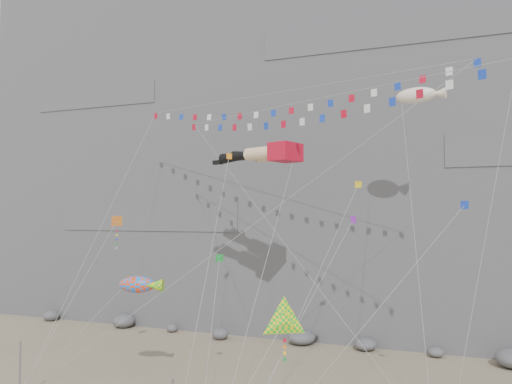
% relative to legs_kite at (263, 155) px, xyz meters
% --- Properties ---
extents(cliff, '(80.00, 28.00, 50.00)m').
position_rel_legs_kite_xyz_m(cliff, '(0.76, 23.61, 7.84)').
color(cliff, slate).
rests_on(cliff, ground).
extents(talus_boulders, '(60.00, 3.00, 1.20)m').
position_rel_legs_kite_xyz_m(talus_boulders, '(0.76, 8.61, -16.56)').
color(talus_boulders, slate).
rests_on(talus_boulders, ground).
extents(anchor_pole_left, '(0.12, 0.12, 4.12)m').
position_rel_legs_kite_xyz_m(anchor_pole_left, '(-12.41, -12.34, -15.10)').
color(anchor_pole_left, gray).
rests_on(anchor_pole_left, ground).
extents(legs_kite, '(8.23, 18.85, 23.12)m').
position_rel_legs_kite_xyz_m(legs_kite, '(0.00, 0.00, 0.00)').
color(legs_kite, red).
rests_on(legs_kite, ground).
extents(flag_banner_upper, '(29.09, 16.60, 29.49)m').
position_rel_legs_kite_xyz_m(flag_banner_upper, '(1.28, 0.92, 5.21)').
color(flag_banner_upper, red).
rests_on(flag_banner_upper, ground).
extents(flag_banner_lower, '(25.21, 13.12, 23.54)m').
position_rel_legs_kite_xyz_m(flag_banner_lower, '(4.75, -2.83, 3.44)').
color(flag_banner_lower, red).
rests_on(flag_banner_lower, ground).
extents(harlequin_kite, '(2.94, 9.04, 14.41)m').
position_rel_legs_kite_xyz_m(harlequin_kite, '(-10.43, -5.01, -5.40)').
color(harlequin_kite, red).
rests_on(harlequin_kite, ground).
extents(fish_windsock, '(7.56, 7.24, 10.92)m').
position_rel_legs_kite_xyz_m(fish_windsock, '(-7.20, -6.89, -9.87)').
color(fish_windsock, '#F33C0C').
rests_on(fish_windsock, ground).
extents(delta_kite, '(4.46, 5.01, 8.76)m').
position_rel_legs_kite_xyz_m(delta_kite, '(5.38, -11.74, -10.60)').
color(delta_kite, yellow).
rests_on(delta_kite, ground).
extents(blimp_windsock, '(4.18, 12.46, 24.37)m').
position_rel_legs_kite_xyz_m(blimp_windsock, '(11.71, 2.24, 4.31)').
color(blimp_windsock, white).
rests_on(blimp_windsock, ground).
extents(small_kite_a, '(3.11, 13.62, 21.44)m').
position_rel_legs_kite_xyz_m(small_kite_a, '(-2.04, -2.44, -0.76)').
color(small_kite_a, orange).
rests_on(small_kite_a, ground).
extents(small_kite_b, '(5.33, 11.29, 16.65)m').
position_rel_legs_kite_xyz_m(small_kite_b, '(7.58, -3.09, -5.37)').
color(small_kite_b, purple).
rests_on(small_kite_b, ground).
extents(small_kite_c, '(2.92, 8.27, 12.28)m').
position_rel_legs_kite_xyz_m(small_kite_c, '(-0.64, -7.07, -7.90)').
color(small_kite_c, '#169330').
rests_on(small_kite_c, ground).
extents(small_kite_d, '(4.86, 13.15, 19.62)m').
position_rel_legs_kite_xyz_m(small_kite_d, '(7.75, -2.20, -3.05)').
color(small_kite_d, yellow).
rests_on(small_kite_d, ground).
extents(small_kite_e, '(10.93, 7.63, 17.92)m').
position_rel_legs_kite_xyz_m(small_kite_e, '(14.46, -6.51, -4.55)').
color(small_kite_e, '#1537B9').
rests_on(small_kite_e, ground).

